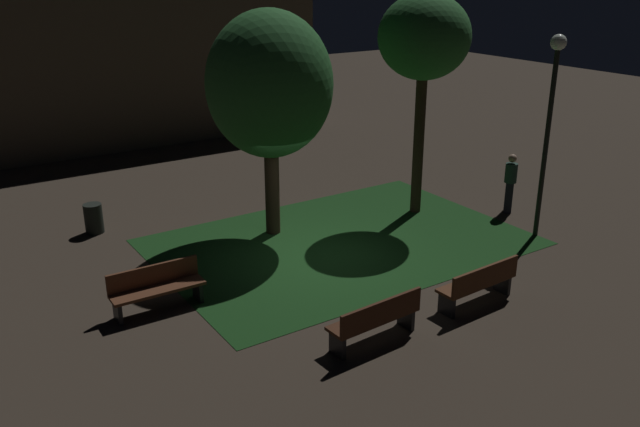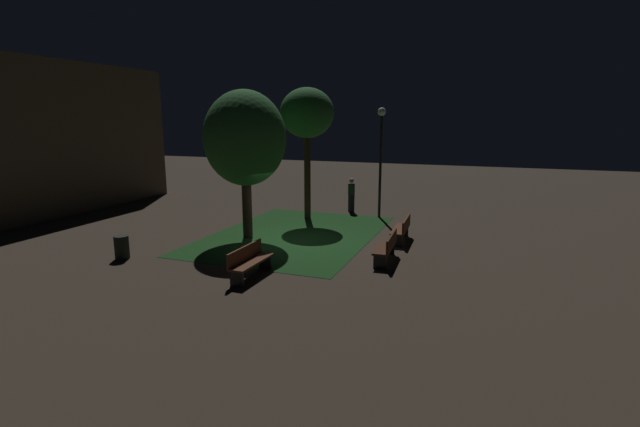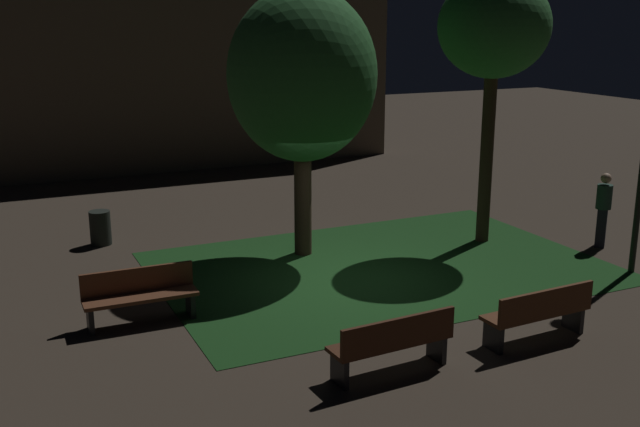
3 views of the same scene
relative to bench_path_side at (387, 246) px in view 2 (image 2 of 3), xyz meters
The scene contains 11 objects.
ground_plane 3.75m from the bench_path_side, 70.08° to the left, with size 60.00×60.00×0.00m, color #3D3328.
grass_lawn 4.58m from the bench_path_side, 62.61° to the left, with size 8.57×5.91×0.01m, color #194219.
bench_path_side is the anchor object (origin of this frame).
bench_back_row 2.54m from the bench_path_side, ahead, with size 1.82×0.56×0.88m.
bench_front_left 4.31m from the bench_path_side, 129.97° to the left, with size 1.81×0.51×0.88m.
tree_back_left 6.43m from the bench_path_side, 79.13° to the left, with size 2.96×2.96×5.39m.
tree_left_canopy 7.97m from the bench_path_side, 43.10° to the left, with size 2.31×2.31×5.67m.
lamp_post_plaza_west 7.15m from the bench_path_side, 15.43° to the left, with size 0.36×0.36×4.83m.
trash_bin 8.38m from the bench_path_side, 108.49° to the left, with size 0.45×0.45×0.74m, color black.
pedestrian 7.79m from the bench_path_side, 24.91° to the left, with size 0.34×0.34×1.61m.
building_wall_backdrop 15.81m from the bench_path_side, 83.43° to the left, with size 13.28×0.80×6.92m, color brown.
Camera 2 is at (-14.95, -6.39, 4.39)m, focal length 25.96 mm.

